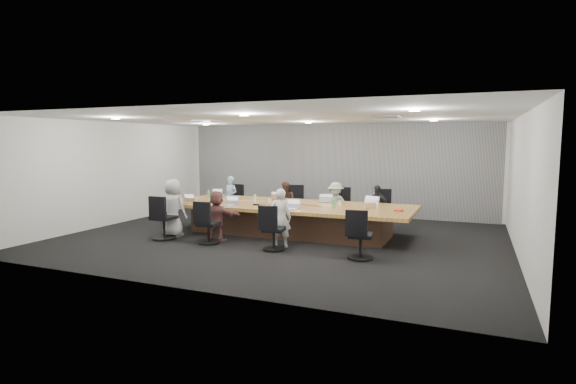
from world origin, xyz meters
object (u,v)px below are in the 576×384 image
at_px(chair_6, 274,233).
at_px(stapler, 287,207).
at_px(laptop_1, 279,199).
at_px(bottle_green_right, 333,203).
at_px(laptop_4, 187,203).
at_px(chair_1, 291,206).
at_px(laptop_6, 290,209).
at_px(person_2, 336,205).
at_px(chair_0, 236,205).
at_px(laptop_0, 221,196).
at_px(person_5, 217,216).
at_px(chair_7, 360,239).
at_px(laptop_3, 372,204).
at_px(canvas_bag, 370,206).
at_px(person_3, 377,208).
at_px(bottle_green_left, 208,194).
at_px(person_0, 230,198).
at_px(person_6, 281,218).
at_px(laptop_2, 330,201).
at_px(person_4, 173,208).
at_px(mug_brown, 190,198).
at_px(chair_2, 339,210).
at_px(conference_table, 290,218).
at_px(chair_5, 209,227).
at_px(person_1, 287,203).
at_px(chair_4, 164,221).
at_px(laptop_5, 229,205).
at_px(snack_packet, 398,211).
at_px(bottle_clear, 255,198).

relative_size(chair_6, stapler, 4.62).
bearing_deg(laptop_1, bottle_green_right, 147.36).
relative_size(chair_6, laptop_4, 2.10).
bearing_deg(chair_1, laptop_6, 98.34).
height_order(chair_1, person_2, person_2).
relative_size(chair_0, laptop_4, 2.17).
xyz_separation_m(chair_0, laptop_0, (0.00, -0.90, 0.37)).
relative_size(laptop_0, laptop_4, 0.85).
relative_size(chair_0, person_5, 0.66).
bearing_deg(chair_7, laptop_1, 130.53).
relative_size(chair_6, bottle_green_right, 3.03).
bearing_deg(laptop_3, bottle_green_right, 66.52).
bearing_deg(bottle_green_right, canvas_bag, 23.41).
distance_m(chair_0, person_3, 4.33).
bearing_deg(stapler, bottle_green_right, 19.11).
xyz_separation_m(bottle_green_left, stapler, (2.67, -0.86, -0.08)).
relative_size(person_0, bottle_green_right, 5.17).
distance_m(person_3, person_6, 3.10).
distance_m(laptop_2, laptop_3, 1.10).
xyz_separation_m(chair_1, person_4, (-1.81, -3.05, 0.27)).
relative_size(laptop_2, canvas_bag, 1.40).
bearing_deg(person_6, bottle_green_left, -39.06).
bearing_deg(person_6, mug_brown, -27.56).
xyz_separation_m(laptop_2, bottle_green_right, (0.43, -1.09, 0.11)).
xyz_separation_m(laptop_4, laptop_6, (2.80, 0.00, 0.00)).
distance_m(person_3, stapler, 2.59).
bearing_deg(canvas_bag, laptop_4, -169.15).
relative_size(laptop_4, canvas_bag, 1.43).
xyz_separation_m(laptop_1, bottle_green_left, (-1.84, -0.55, 0.10)).
relative_size(chair_0, person_0, 0.61).
height_order(person_6, laptop_6, person_6).
bearing_deg(chair_6, chair_0, 120.56).
height_order(chair_2, bottle_green_right, bottle_green_right).
relative_size(conference_table, mug_brown, 49.00).
relative_size(chair_7, laptop_2, 2.24).
distance_m(chair_1, person_5, 3.11).
height_order(chair_5, canvas_bag, canvas_bag).
xyz_separation_m(person_6, bottle_green_left, (-2.84, 1.60, 0.22)).
bearing_deg(bottle_green_left, person_1, 30.87).
relative_size(chair_4, laptop_2, 2.45).
bearing_deg(chair_7, laptop_5, 157.27).
relative_size(laptop_5, laptop_6, 1.00).
relative_size(person_6, snack_packet, 7.08).
xyz_separation_m(person_3, person_4, (-4.32, -2.70, 0.11)).
relative_size(laptop_4, bottle_green_left, 1.58).
xyz_separation_m(person_1, bottle_clear, (-0.27, -1.42, 0.27)).
relative_size(laptop_4, bottle_green_right, 1.44).
relative_size(chair_0, person_4, 0.55).
bearing_deg(canvas_bag, person_6, -139.29).
xyz_separation_m(laptop_5, bottle_green_left, (-1.25, 1.05, 0.10)).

